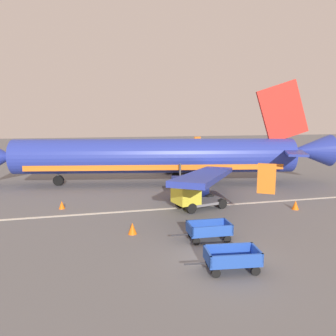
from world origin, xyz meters
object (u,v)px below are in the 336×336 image
at_px(traffic_cone_near_plane, 295,205).
at_px(traffic_cone_mid_apron, 62,205).
at_px(service_truck_beside_carts, 191,196).
at_px(traffic_cone_by_carts, 132,228).
at_px(baggage_cart_second_in_row, 209,230).
at_px(airplane, 165,157).
at_px(baggage_cart_nearest, 232,258).

distance_m(traffic_cone_near_plane, traffic_cone_mid_apron, 18.65).
relative_size(service_truck_beside_carts, traffic_cone_by_carts, 6.47).
height_order(baggage_cart_second_in_row, service_truck_beside_carts, service_truck_beside_carts).
distance_m(baggage_cart_second_in_row, traffic_cone_near_plane, 9.99).
xyz_separation_m(airplane, service_truck_beside_carts, (-0.16, -9.97, -1.95)).
height_order(traffic_cone_near_plane, traffic_cone_mid_apron, traffic_cone_near_plane).
bearing_deg(traffic_cone_mid_apron, traffic_cone_near_plane, -14.02).
bearing_deg(baggage_cart_second_in_row, traffic_cone_near_plane, 25.94).
bearing_deg(service_truck_beside_carts, traffic_cone_mid_apron, 165.08).
distance_m(service_truck_beside_carts, traffic_cone_near_plane, 8.34).
distance_m(baggage_cart_nearest, traffic_cone_by_carts, 7.09).
bearing_deg(airplane, baggage_cart_nearest, -93.81).
distance_m(airplane, baggage_cart_nearest, 20.20).
bearing_deg(traffic_cone_near_plane, service_truck_beside_carts, 167.10).
xyz_separation_m(traffic_cone_near_plane, traffic_cone_mid_apron, (-18.09, 4.52, -0.04)).
distance_m(airplane, traffic_cone_near_plane, 14.50).
xyz_separation_m(baggage_cart_second_in_row, service_truck_beside_carts, (0.88, 6.23, 0.50)).
relative_size(baggage_cart_second_in_row, traffic_cone_near_plane, 4.99).
bearing_deg(baggage_cart_nearest, airplane, 86.19).
bearing_deg(baggage_cart_nearest, baggage_cart_second_in_row, 85.64).
bearing_deg(airplane, traffic_cone_near_plane, -56.11).
xyz_separation_m(baggage_cart_nearest, baggage_cart_second_in_row, (0.29, 3.81, 0.00)).
xyz_separation_m(service_truck_beside_carts, traffic_cone_mid_apron, (-9.99, 2.66, -0.78)).
bearing_deg(traffic_cone_near_plane, baggage_cart_nearest, -138.57).
xyz_separation_m(baggage_cart_second_in_row, traffic_cone_by_carts, (-4.29, 2.04, -0.24)).
height_order(traffic_cone_mid_apron, traffic_cone_by_carts, traffic_cone_by_carts).
height_order(service_truck_beside_carts, traffic_cone_mid_apron, service_truck_beside_carts).
xyz_separation_m(airplane, traffic_cone_by_carts, (-5.33, -14.16, -2.69)).
distance_m(baggage_cart_nearest, service_truck_beside_carts, 10.12).
bearing_deg(traffic_cone_by_carts, traffic_cone_near_plane, 9.98).
relative_size(service_truck_beside_carts, traffic_cone_near_plane, 6.56).
bearing_deg(service_truck_beside_carts, traffic_cone_near_plane, -12.90).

